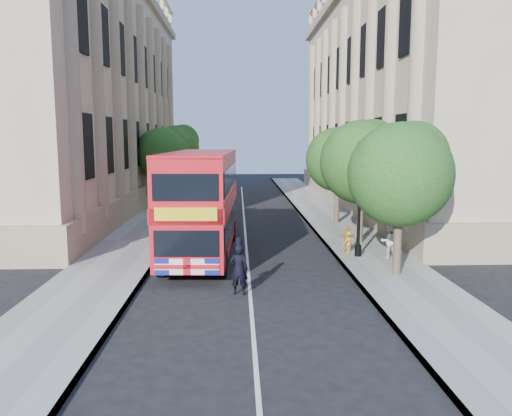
{
  "coord_description": "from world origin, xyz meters",
  "views": [
    {
      "loc": [
        -0.41,
        -15.82,
        5.4
      ],
      "look_at": [
        0.4,
        6.27,
        2.3
      ],
      "focal_mm": 35.0,
      "sensor_mm": 36.0,
      "label": 1
    }
  ],
  "objects": [
    {
      "name": "tree_right_far",
      "position": [
        5.84,
        15.03,
        4.31
      ],
      "size": [
        4.0,
        4.0,
        6.15
      ],
      "color": "#473828",
      "rests_on": "ground"
    },
    {
      "name": "pavement_left",
      "position": [
        -5.75,
        10.0,
        0.06
      ],
      "size": [
        3.5,
        80.0,
        0.12
      ],
      "primitive_type": "cube",
      "color": "gray",
      "rests_on": "ground"
    },
    {
      "name": "child_a",
      "position": [
        4.69,
        6.79,
        0.74
      ],
      "size": [
        0.75,
        0.37,
        1.23
      ],
      "primitive_type": "imported",
      "rotation": [
        0.0,
        0.0,
        3.05
      ],
      "color": "orange",
      "rests_on": "pavement_right"
    },
    {
      "name": "pavement_right",
      "position": [
        5.75,
        10.0,
        0.06
      ],
      "size": [
        3.5,
        80.0,
        0.12
      ],
      "primitive_type": "cube",
      "color": "gray",
      "rests_on": "ground"
    },
    {
      "name": "lamp_post",
      "position": [
        5.0,
        6.0,
        2.51
      ],
      "size": [
        0.32,
        0.32,
        5.16
      ],
      "color": "black",
      "rests_on": "pavement_right"
    },
    {
      "name": "box_van",
      "position": [
        -2.91,
        13.93,
        1.43
      ],
      "size": [
        2.46,
        5.24,
        2.91
      ],
      "rotation": [
        0.0,
        0.0,
        -0.08
      ],
      "color": "black",
      "rests_on": "ground"
    },
    {
      "name": "tree_right_near",
      "position": [
        5.84,
        3.03,
        4.25
      ],
      "size": [
        4.0,
        4.0,
        6.08
      ],
      "color": "#473828",
      "rests_on": "ground"
    },
    {
      "name": "tree_left_far",
      "position": [
        -5.96,
        22.03,
        4.44
      ],
      "size": [
        4.0,
        4.0,
        6.3
      ],
      "color": "#473828",
      "rests_on": "ground"
    },
    {
      "name": "tree_left_back",
      "position": [
        -5.96,
        30.03,
        4.71
      ],
      "size": [
        4.2,
        4.2,
        6.65
      ],
      "color": "#473828",
      "rests_on": "ground"
    },
    {
      "name": "child_b",
      "position": [
        4.73,
        6.79,
        0.62
      ],
      "size": [
        0.75,
        0.63,
        1.01
      ],
      "primitive_type": "imported",
      "rotation": [
        0.0,
        0.0,
        3.61
      ],
      "color": "gold",
      "rests_on": "pavement_right"
    },
    {
      "name": "ground",
      "position": [
        0.0,
        0.0,
        0.0
      ],
      "size": [
        120.0,
        120.0,
        0.0
      ],
      "primitive_type": "plane",
      "color": "black",
      "rests_on": "ground"
    },
    {
      "name": "police_constable",
      "position": [
        -0.39,
        1.0,
        0.89
      ],
      "size": [
        0.69,
        0.5,
        1.77
      ],
      "primitive_type": "imported",
      "rotation": [
        0.0,
        0.0,
        3.02
      ],
      "color": "black",
      "rests_on": "ground"
    },
    {
      "name": "tree_right_mid",
      "position": [
        5.84,
        9.03,
        4.45
      ],
      "size": [
        4.2,
        4.2,
        6.37
      ],
      "color": "#473828",
      "rests_on": "ground"
    },
    {
      "name": "double_decker_bus",
      "position": [
        -2.06,
        6.84,
        2.6
      ],
      "size": [
        3.11,
        10.27,
        4.7
      ],
      "rotation": [
        0.0,
        0.0,
        -0.04
      ],
      "color": "red",
      "rests_on": "ground"
    },
    {
      "name": "woman_pedestrian",
      "position": [
        6.23,
        5.63,
        0.89
      ],
      "size": [
        0.9,
        0.81,
        1.53
      ],
      "primitive_type": "imported",
      "rotation": [
        0.0,
        0.0,
        3.5
      ],
      "color": "silver",
      "rests_on": "pavement_right"
    },
    {
      "name": "building_left",
      "position": [
        -13.8,
        24.0,
        9.0
      ],
      "size": [
        12.0,
        38.0,
        18.0
      ],
      "primitive_type": "cube",
      "color": "tan",
      "rests_on": "ground"
    },
    {
      "name": "building_right",
      "position": [
        13.8,
        24.0,
        9.0
      ],
      "size": [
        12.0,
        38.0,
        18.0
      ],
      "primitive_type": "cube",
      "color": "tan",
      "rests_on": "ground"
    }
  ]
}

